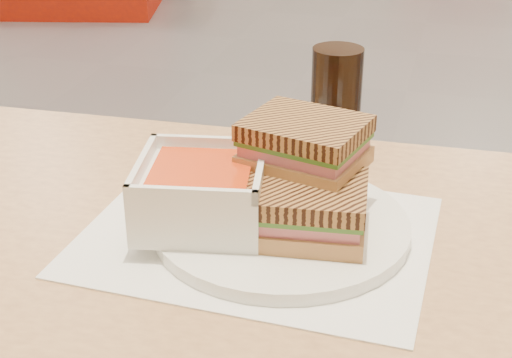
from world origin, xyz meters
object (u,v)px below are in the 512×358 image
(soup_bowl, at_px, (202,194))
(panini_lower, at_px, (305,209))
(plate, at_px, (282,226))
(cola_glass, at_px, (336,101))
(main_table, at_px, (229,349))

(soup_bowl, bearing_deg, panini_lower, 1.79)
(plate, relative_size, cola_glass, 1.96)
(main_table, relative_size, panini_lower, 8.94)
(plate, height_order, cola_glass, cola_glass)
(plate, bearing_deg, soup_bowl, -164.85)
(plate, distance_m, soup_bowl, 0.10)
(soup_bowl, relative_size, cola_glass, 1.08)
(soup_bowl, distance_m, cola_glass, 0.28)
(cola_glass, bearing_deg, soup_bowl, -111.08)
(plate, xyz_separation_m, cola_glass, (0.02, 0.24, 0.06))
(main_table, distance_m, soup_bowl, 0.18)
(main_table, distance_m, cola_glass, 0.36)
(plate, bearing_deg, panini_lower, -32.93)
(main_table, distance_m, panini_lower, 0.18)
(main_table, relative_size, soup_bowl, 7.87)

